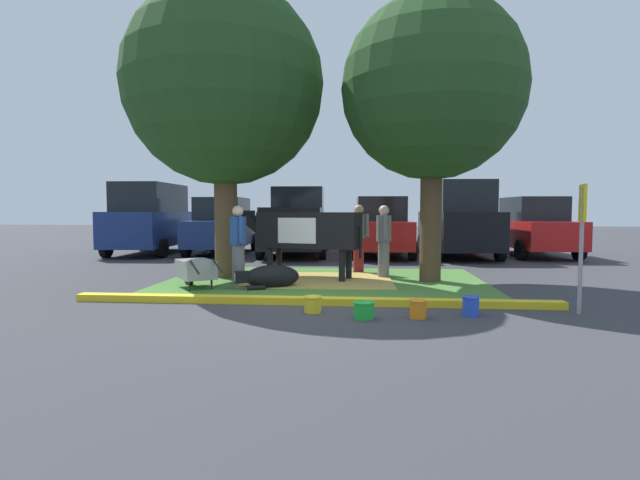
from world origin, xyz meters
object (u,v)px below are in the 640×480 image
(person_visitor_far, at_px, (238,243))
(suv_black, at_px, (458,219))
(bucket_orange, at_px, (418,309))
(shade_tree_left, at_px, (224,86))
(calf_lying, at_px, (271,277))
(suv_dark_grey, at_px, (151,219))
(bucket_yellow, at_px, (313,304))
(hatchback_white, at_px, (380,227))
(parking_sign, at_px, (582,223))
(sedan_red, at_px, (533,227))
(cow_holstein, at_px, (305,231))
(wheelbarrow, at_px, (195,270))
(shade_tree_right, at_px, (433,89))
(pickup_truck_maroon, at_px, (297,223))
(bucket_green, at_px, (364,310))
(person_handler, at_px, (359,236))
(sedan_blue, at_px, (223,226))
(bucket_blue, at_px, (471,306))
(person_visitor_near, at_px, (384,239))

(person_visitor_far, distance_m, suv_black, 8.85)
(bucket_orange, bearing_deg, shade_tree_left, 135.80)
(calf_lying, distance_m, suv_dark_grey, 9.34)
(person_visitor_far, height_order, bucket_orange, person_visitor_far)
(bucket_yellow, distance_m, hatchback_white, 9.37)
(parking_sign, xyz_separation_m, sedan_red, (2.53, 9.53, -0.40))
(cow_holstein, distance_m, wheelbarrow, 2.60)
(shade_tree_right, height_order, calf_lying, shade_tree_right)
(suv_black, bearing_deg, pickup_truck_maroon, 175.39)
(parking_sign, distance_m, suv_dark_grey, 14.24)
(cow_holstein, distance_m, sedan_red, 9.53)
(calf_lying, distance_m, pickup_truck_maroon, 7.60)
(bucket_green, bearing_deg, wheelbarrow, 144.78)
(bucket_yellow, xyz_separation_m, pickup_truck_maroon, (-1.60, 9.68, 0.98))
(person_handler, distance_m, sedan_blue, 6.96)
(shade_tree_left, height_order, shade_tree_right, shade_tree_left)
(person_visitor_far, relative_size, parking_sign, 0.85)
(bucket_green, relative_size, hatchback_white, 0.07)
(parking_sign, bearing_deg, sedan_blue, 131.67)
(bucket_orange, distance_m, bucket_blue, 0.84)
(parking_sign, relative_size, suv_black, 0.42)
(shade_tree_right, height_order, bucket_orange, shade_tree_right)
(bucket_blue, bearing_deg, shade_tree_left, 142.73)
(hatchback_white, bearing_deg, parking_sign, -73.22)
(shade_tree_right, relative_size, bucket_blue, 20.85)
(bucket_blue, distance_m, sedan_red, 10.70)
(pickup_truck_maroon, height_order, sedan_red, pickup_truck_maroon)
(bucket_yellow, xyz_separation_m, sedan_blue, (-4.28, 9.61, 0.85))
(suv_dark_grey, bearing_deg, person_visitor_far, -53.88)
(parking_sign, bearing_deg, cow_holstein, 145.14)
(person_handler, relative_size, wheelbarrow, 1.18)
(shade_tree_left, xyz_separation_m, bucket_yellow, (2.41, -3.62, -4.27))
(calf_lying, distance_m, sedan_blue, 8.15)
(person_handler, bearing_deg, cow_holstein, -134.27)
(bucket_yellow, xyz_separation_m, bucket_blue, (2.38, -0.02, 0.02))
(person_handler, height_order, bucket_yellow, person_handler)
(bucket_orange, bearing_deg, wheelbarrow, 151.36)
(bucket_yellow, relative_size, sedan_blue, 0.06)
(bucket_orange, bearing_deg, pickup_truck_maroon, 107.73)
(cow_holstein, distance_m, calf_lying, 1.66)
(suv_dark_grey, bearing_deg, shade_tree_left, -52.47)
(wheelbarrow, xyz_separation_m, bucket_green, (3.37, -2.38, -0.25))
(shade_tree_left, distance_m, wheelbarrow, 4.33)
(shade_tree_left, distance_m, bucket_orange, 7.00)
(bucket_green, distance_m, bucket_orange, 0.79)
(parking_sign, bearing_deg, person_handler, 127.33)
(person_handler, relative_size, bucket_green, 5.36)
(sedan_red, bearing_deg, bucket_green, -119.71)
(shade_tree_left, distance_m, parking_sign, 7.88)
(shade_tree_right, bearing_deg, person_visitor_near, 156.78)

